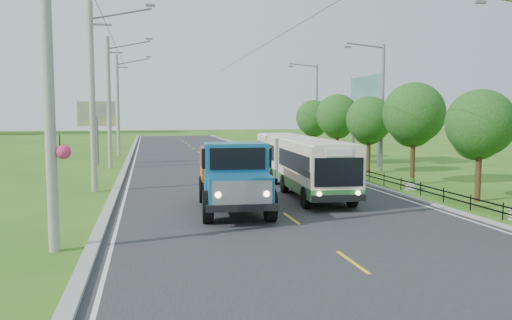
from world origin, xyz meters
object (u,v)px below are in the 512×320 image
object	(u,v)px
tree_third	(413,117)
streetlight_far	(315,107)
tree_fifth	(337,118)
planter_mid	(352,169)
dump_truck	(233,172)
pole_near	(93,96)
planter_near	(411,185)
tree_fourth	(369,122)
billboard_left	(97,118)
pole_mid	(109,102)
bus	(298,159)
pole_far	(118,105)
tree_back	(314,120)
tree_second	(479,127)
planter_far	(315,159)
streetlight_mid	(381,103)
pole_nearest	(51,86)
billboard_right	(366,100)

from	to	relation	value
tree_third	streetlight_far	size ratio (longest dim) A/B	0.66
tree_fifth	planter_mid	distance (m)	7.21
planter_mid	dump_truck	bearing A→B (deg)	-131.86
tree_third	planter_mid	bearing A→B (deg)	102.10
pole_near	streetlight_far	size ratio (longest dim) A/B	1.10
streetlight_far	planter_near	distance (m)	22.57
tree_fourth	dump_truck	world-z (taller)	tree_fourth
tree_fifth	billboard_left	xyz separation A→B (m)	(-19.36, 3.86, 0.01)
pole_mid	tree_fourth	world-z (taller)	pole_mid
streetlight_far	planter_mid	world-z (taller)	streetlight_far
pole_near	tree_third	size ratio (longest dim) A/B	1.67
bus	planter_mid	bearing A→B (deg)	50.12
planter_near	dump_truck	bearing A→B (deg)	-160.36
planter_near	billboard_left	xyz separation A→B (m)	(-18.10, 18.00, 3.58)
pole_far	tree_back	bearing A→B (deg)	-20.74
tree_third	billboard_left	xyz separation A→B (m)	(-19.36, 15.86, -0.12)
tree_back	tree_second	bearing A→B (deg)	-90.00
planter_near	dump_truck	distance (m)	11.28
planter_mid	planter_far	bearing A→B (deg)	90.00
pole_far	planter_mid	xyz separation A→B (m)	(16.86, -19.00, -4.81)
tree_third	streetlight_far	xyz separation A→B (m)	(0.79, 19.86, 0.92)
tree_second	pole_mid	bearing A→B (deg)	133.85
pole_near	pole_far	xyz separation A→B (m)	(0.00, 24.00, 0.00)
tree_second	tree_fifth	world-z (taller)	tree_fifth
tree_fifth	planter_mid	world-z (taller)	tree_fifth
tree_fourth	pole_near	bearing A→B (deg)	-164.16
pole_near	tree_fourth	size ratio (longest dim) A/B	1.85
planter_far	pole_far	bearing A→B (deg)	146.88
tree_third	planter_mid	world-z (taller)	tree_third
streetlight_far	planter_mid	size ratio (longest dim) A/B	13.54
pole_mid	planter_near	size ratio (longest dim) A/B	14.93
tree_fourth	dump_truck	distance (m)	16.86
pole_far	tree_back	world-z (taller)	pole_far
billboard_left	bus	world-z (taller)	billboard_left
planter_mid	billboard_left	world-z (taller)	billboard_left
streetlight_mid	planter_mid	distance (m)	5.05
pole_nearest	planter_mid	world-z (taller)	pole_nearest
tree_back	dump_truck	xyz separation A→B (m)	(-11.79, -23.90, -1.98)
pole_near	billboard_right	size ratio (longest dim) A/B	1.37
streetlight_far	billboard_left	distance (m)	20.56
tree_back	billboard_right	size ratio (longest dim) A/B	0.75
dump_truck	tree_second	bearing A→B (deg)	3.86
billboard_right	planter_far	bearing A→B (deg)	151.61
pole_nearest	billboard_right	world-z (taller)	pole_nearest
pole_nearest	streetlight_far	size ratio (longest dim) A/B	1.10
streetlight_mid	billboard_left	distance (m)	22.51
tree_third	streetlight_far	world-z (taller)	streetlight_far
planter_far	bus	distance (m)	15.50
tree_third	bus	distance (m)	7.57
pole_nearest	planter_near	size ratio (longest dim) A/B	14.93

